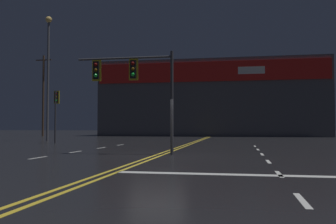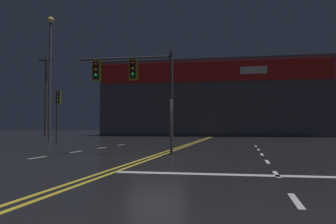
% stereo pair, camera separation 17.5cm
% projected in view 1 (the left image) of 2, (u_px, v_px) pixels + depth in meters
% --- Properties ---
extents(ground_plane, '(200.00, 200.00, 0.00)m').
position_uv_depth(ground_plane, '(156.00, 156.00, 16.08)').
color(ground_plane, black).
extents(road_markings, '(13.47, 60.00, 0.01)m').
position_uv_depth(road_markings, '(170.00, 158.00, 14.95)').
color(road_markings, gold).
rests_on(road_markings, ground).
extents(traffic_signal_median, '(4.56, 0.36, 4.69)m').
position_uv_depth(traffic_signal_median, '(131.00, 77.00, 17.26)').
color(traffic_signal_median, '#38383D').
rests_on(traffic_signal_median, ground).
extents(traffic_signal_corner_northwest, '(0.42, 0.36, 4.01)m').
position_uv_depth(traffic_signal_corner_northwest, '(56.00, 105.00, 28.61)').
color(traffic_signal_corner_northwest, '#38383D').
rests_on(traffic_signal_corner_northwest, ground).
extents(streetlight_far_left, '(0.56, 0.56, 10.98)m').
position_uv_depth(streetlight_far_left, '(48.00, 63.00, 32.81)').
color(streetlight_far_left, '#59595E').
rests_on(streetlight_far_left, ground).
extents(building_backdrop, '(29.29, 10.23, 9.83)m').
position_uv_depth(building_backdrop, '(212.00, 100.00, 51.31)').
color(building_backdrop, '#4C4C51').
rests_on(building_backdrop, ground).
extents(utility_pole_row, '(45.10, 0.26, 10.72)m').
position_uv_depth(utility_pole_row, '(194.00, 94.00, 45.92)').
color(utility_pole_row, '#4C3828').
rests_on(utility_pole_row, ground).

